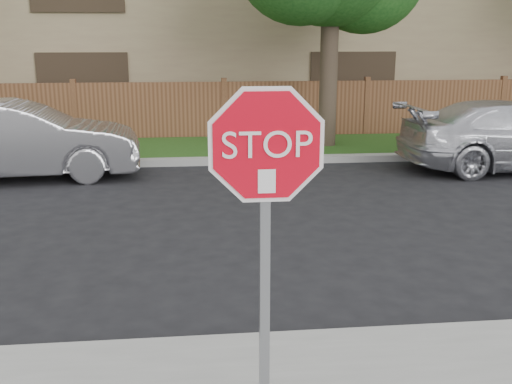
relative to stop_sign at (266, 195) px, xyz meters
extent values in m
plane|color=black|center=(0.44, 1.48, -1.83)|extent=(90.00, 90.00, 0.00)
cube|color=gray|center=(0.44, 9.63, -1.75)|extent=(70.00, 0.30, 0.15)
cube|color=#1E4714|center=(0.44, 11.28, -1.77)|extent=(70.00, 3.00, 0.12)
cube|color=#57331E|center=(0.44, 12.88, -1.03)|extent=(70.00, 0.12, 1.60)
cube|color=#987F5E|center=(0.44, 18.48, 1.17)|extent=(34.00, 8.00, 6.00)
cylinder|color=#382B21|center=(2.94, 11.18, 0.13)|extent=(0.44, 0.44, 3.92)
cube|color=gray|center=(0.00, 0.05, -0.58)|extent=(0.06, 0.06, 2.30)
cylinder|color=white|center=(0.00, -0.02, 0.32)|extent=(1.01, 0.02, 1.01)
cylinder|color=red|center=(0.00, -0.03, 0.32)|extent=(0.93, 0.02, 0.93)
cube|color=white|center=(0.00, -0.05, 0.10)|extent=(0.11, 0.00, 0.15)
imported|color=#A8A7AC|center=(-3.91, 8.65, -1.05)|extent=(4.85, 2.03, 1.56)
camera|label=1|loc=(-0.45, -3.59, 0.96)|focal=42.00mm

